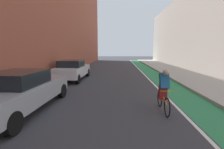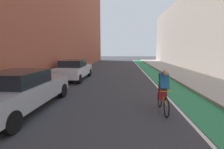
{
  "view_description": "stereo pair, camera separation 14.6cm",
  "coord_description": "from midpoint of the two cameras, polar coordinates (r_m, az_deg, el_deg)",
  "views": [
    {
      "loc": [
        0.37,
        4.85,
        2.29
      ],
      "look_at": [
        0.03,
        11.86,
        1.24
      ],
      "focal_mm": 26.17,
      "sensor_mm": 36.0,
      "label": 1
    },
    {
      "loc": [
        0.52,
        4.85,
        2.29
      ],
      "look_at": [
        0.03,
        11.86,
        1.24
      ],
      "focal_mm": 26.17,
      "sensor_mm": 36.0,
      "label": 2
    }
  ],
  "objects": [
    {
      "name": "bike_lane_paint",
      "position": [
        15.83,
        14.21,
        -0.07
      ],
      "size": [
        1.6,
        44.38,
        0.0
      ],
      "primitive_type": "cube",
      "color": "#2D8451",
      "rests_on": "ground"
    },
    {
      "name": "parked_sedan_silver",
      "position": [
        7.09,
        -29.76,
        -4.88
      ],
      "size": [
        2.04,
        4.74,
        1.53
      ],
      "color": "#9EA0A8",
      "rests_on": "ground"
    },
    {
      "name": "ground_plane",
      "position": [
        13.55,
        0.84,
        -1.23
      ],
      "size": [
        97.64,
        97.64,
        0.0
      ],
      "primitive_type": "plane",
      "color": "#38383D"
    },
    {
      "name": "lane_divider_stripe",
      "position": [
        15.67,
        10.99,
        -0.05
      ],
      "size": [
        0.12,
        44.38,
        0.0
      ],
      "primitive_type": "cube",
      "color": "white",
      "rests_on": "ground"
    },
    {
      "name": "parked_sedan_white",
      "position": [
        13.13,
        -14.04,
        1.67
      ],
      "size": [
        1.98,
        4.46,
        1.53
      ],
      "color": "silver",
      "rests_on": "ground"
    },
    {
      "name": "sidewalk_right",
      "position": [
        16.51,
        22.85,
        0.1
      ],
      "size": [
        3.46,
        44.38,
        0.14
      ],
      "primitive_type": "cube",
      "color": "#A8A59E",
      "rests_on": "ground"
    },
    {
      "name": "cyclist_trailing",
      "position": [
        6.38,
        16.94,
        -4.92
      ],
      "size": [
        0.48,
        1.74,
        1.62
      ],
      "color": "black",
      "rests_on": "ground"
    },
    {
      "name": "building_facade_right",
      "position": [
        19.49,
        29.94,
        14.18
      ],
      "size": [
        2.4,
        40.38,
        9.18
      ],
      "primitive_type": "cube",
      "color": "#B2ADA3",
      "rests_on": "ground"
    }
  ]
}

